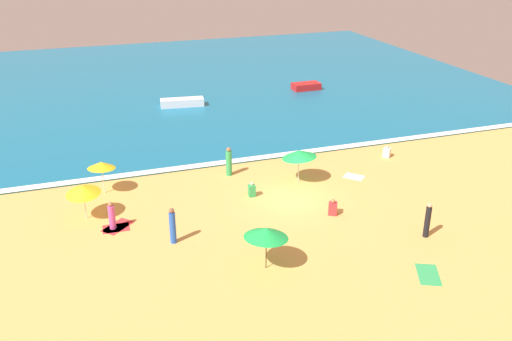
# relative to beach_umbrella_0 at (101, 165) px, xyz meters

# --- Properties ---
(ground_plane) EXTENTS (60.00, 60.00, 0.00)m
(ground_plane) POSITION_rel_beach_umbrella_0_xyz_m (10.08, -4.34, -1.77)
(ground_plane) COLOR #E0A856
(ocean_water) EXTENTS (60.00, 44.00, 0.10)m
(ocean_water) POSITION_rel_beach_umbrella_0_xyz_m (10.08, 23.66, -1.72)
(ocean_water) COLOR #146B93
(ocean_water) RESTS_ON ground_plane
(wave_breaker_foam) EXTENTS (57.00, 0.70, 0.01)m
(wave_breaker_foam) POSITION_rel_beach_umbrella_0_xyz_m (10.08, 1.96, -1.67)
(wave_breaker_foam) COLOR white
(wave_breaker_foam) RESTS_ON ocean_water
(beach_umbrella_0) EXTENTS (2.27, 2.27, 2.02)m
(beach_umbrella_0) POSITION_rel_beach_umbrella_0_xyz_m (0.00, 0.00, 0.00)
(beach_umbrella_0) COLOR silver
(beach_umbrella_0) RESTS_ON ground_plane
(beach_umbrella_1) EXTENTS (2.99, 2.99, 2.18)m
(beach_umbrella_1) POSITION_rel_beach_umbrella_0_xyz_m (11.40, -2.23, 0.06)
(beach_umbrella_1) COLOR silver
(beach_umbrella_1) RESTS_ON ground_plane
(beach_umbrella_2) EXTENTS (2.88, 2.87, 2.16)m
(beach_umbrella_2) POSITION_rel_beach_umbrella_0_xyz_m (6.34, -10.42, 0.07)
(beach_umbrella_2) COLOR #4C3823
(beach_umbrella_2) RESTS_ON ground_plane
(beach_umbrella_3) EXTENTS (2.33, 2.36, 2.07)m
(beach_umbrella_3) POSITION_rel_beach_umbrella_0_xyz_m (-1.17, -2.91, -0.05)
(beach_umbrella_3) COLOR silver
(beach_umbrella_3) RESTS_ON ground_plane
(beachgoer_0) EXTENTS (0.63, 0.63, 0.82)m
(beachgoer_0) POSITION_rel_beach_umbrella_0_xyz_m (18.66, -0.47, -1.43)
(beachgoer_0) COLOR white
(beachgoer_0) RESTS_ON ground_plane
(beachgoer_1) EXTENTS (0.48, 0.48, 1.54)m
(beachgoer_1) POSITION_rel_beach_umbrella_0_xyz_m (0.07, -4.48, -1.04)
(beachgoer_1) COLOR #D84CA5
(beachgoer_1) RESTS_ON ground_plane
(beachgoer_2) EXTENTS (0.38, 0.38, 0.91)m
(beachgoer_2) POSITION_rel_beach_umbrella_0_xyz_m (8.06, -3.22, -1.38)
(beachgoer_2) COLOR green
(beachgoer_2) RESTS_ON ground_plane
(beachgoer_3) EXTENTS (0.51, 0.51, 1.86)m
(beachgoer_3) POSITION_rel_beach_umbrella_0_xyz_m (7.66, 0.10, -0.89)
(beachgoer_3) COLOR green
(beachgoer_3) RESTS_ON ground_plane
(beachgoer_4) EXTENTS (0.40, 0.40, 1.87)m
(beachgoer_4) POSITION_rel_beach_umbrella_0_xyz_m (14.91, -10.39, -0.87)
(beachgoer_4) COLOR black
(beachgoer_4) RESTS_ON ground_plane
(beachgoer_5) EXTENTS (0.62, 0.62, 0.90)m
(beachgoer_5) POSITION_rel_beach_umbrella_0_xyz_m (11.52, -6.73, -1.39)
(beachgoer_5) COLOR red
(beachgoer_5) RESTS_ON ground_plane
(beachgoer_6) EXTENTS (0.43, 0.43, 1.90)m
(beachgoer_6) POSITION_rel_beach_umbrella_0_xyz_m (2.77, -6.85, -0.85)
(beachgoer_6) COLOR blue
(beachgoer_6) RESTS_ON ground_plane
(beach_towel_0) EXTENTS (1.39, 0.98, 0.01)m
(beach_towel_0) POSITION_rel_beach_umbrella_0_xyz_m (0.21, -4.49, -1.76)
(beach_towel_0) COLOR red
(beach_towel_0) RESTS_ON ground_plane
(beach_towel_1) EXTENTS (1.82, 1.77, 0.01)m
(beach_towel_1) POSITION_rel_beach_umbrella_0_xyz_m (0.31, -4.35, -1.76)
(beach_towel_1) COLOR red
(beach_towel_1) RESTS_ON ground_plane
(beach_towel_2) EXTENTS (1.47, 1.49, 0.01)m
(beach_towel_2) POSITION_rel_beach_umbrella_0_xyz_m (14.98, -2.71, -1.76)
(beach_towel_2) COLOR white
(beach_towel_2) RESTS_ON ground_plane
(beach_towel_3) EXTENTS (1.58, 1.94, 0.01)m
(beach_towel_3) POSITION_rel_beach_umbrella_0_xyz_m (13.06, -13.29, -1.76)
(beach_towel_3) COLOR green
(beach_towel_3) RESTS_ON ground_plane
(small_boat_0) EXTENTS (2.65, 1.43, 0.64)m
(small_boat_0) POSITION_rel_beach_umbrella_0_xyz_m (20.24, 16.79, -1.35)
(small_boat_0) COLOR red
(small_boat_0) RESTS_ON ocean_water
(small_boat_1) EXTENTS (3.81, 1.52, 0.68)m
(small_boat_1) POSITION_rel_beach_umbrella_0_xyz_m (7.84, 15.29, -1.33)
(small_boat_1) COLOR white
(small_boat_1) RESTS_ON ocean_water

